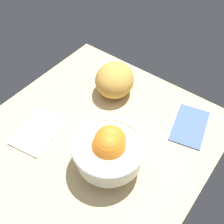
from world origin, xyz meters
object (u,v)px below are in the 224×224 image
(fruit_bowl, at_px, (109,149))
(napkin_spare, at_px, (190,125))
(napkin_folded, at_px, (38,131))
(bread_loaf, at_px, (115,80))

(fruit_bowl, relative_size, napkin_spare, 1.24)
(napkin_folded, bearing_deg, bread_loaf, 164.97)
(fruit_bowl, distance_m, napkin_folded, 0.24)
(bread_loaf, bearing_deg, napkin_spare, 93.46)
(bread_loaf, height_order, napkin_spare, bread_loaf)
(bread_loaf, height_order, napkin_folded, bread_loaf)
(bread_loaf, xyz_separation_m, napkin_spare, (-0.02, 0.27, -0.04))
(napkin_folded, bearing_deg, napkin_spare, 130.18)
(fruit_bowl, xyz_separation_m, bread_loaf, (-0.22, -0.15, -0.01))
(fruit_bowl, height_order, bread_loaf, fruit_bowl)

